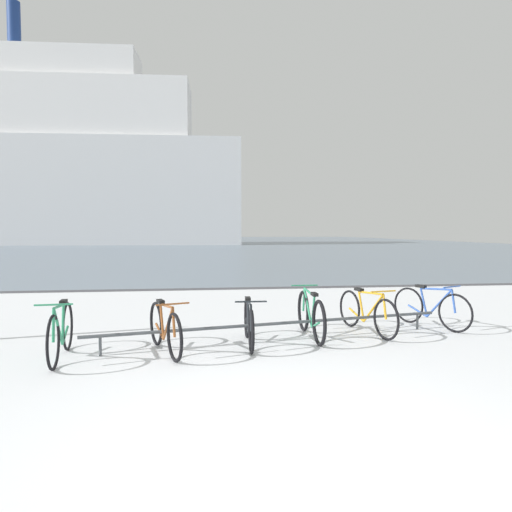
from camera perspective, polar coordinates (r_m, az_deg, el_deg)
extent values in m
cube|color=slate|center=(68.56, -6.54, 1.71)|extent=(80.00, 110.00, 0.08)
cube|color=#47474C|center=(13.67, -3.90, -4.23)|extent=(80.00, 0.50, 0.05)
cylinder|color=#4C5156|center=(7.25, 2.74, -8.51)|extent=(5.82, 1.22, 0.05)
cylinder|color=#4C5156|center=(6.80, -19.06, -10.67)|extent=(0.04, 0.04, 0.28)
cylinder|color=#4C5156|center=(8.60, 19.69, -7.78)|extent=(0.04, 0.04, 0.28)
torus|color=black|center=(6.30, -24.22, -9.92)|extent=(0.10, 0.70, 0.70)
torus|color=black|center=(7.23, -22.67, -8.20)|extent=(0.10, 0.70, 0.70)
cylinder|color=#2D8C60|center=(6.58, -23.70, -8.21)|extent=(0.08, 0.51, 0.60)
cylinder|color=#2D8C60|center=(6.89, -23.19, -7.90)|extent=(0.05, 0.18, 0.53)
cylinder|color=#2D8C60|center=(6.60, -23.63, -5.86)|extent=(0.10, 0.63, 0.09)
cylinder|color=#2D8C60|center=(7.05, -22.95, -9.16)|extent=(0.08, 0.43, 0.19)
cylinder|color=#2D8C60|center=(6.29, -24.20, -8.00)|extent=(0.05, 0.11, 0.42)
cube|color=black|center=(6.91, -23.13, -5.33)|extent=(0.10, 0.21, 0.05)
cylinder|color=#2D8C60|center=(6.29, -24.19, -5.63)|extent=(0.46, 0.07, 0.02)
torus|color=black|center=(6.21, -10.23, -10.07)|extent=(0.26, 0.64, 0.66)
torus|color=black|center=(7.14, -12.49, -8.33)|extent=(0.26, 0.64, 0.66)
cylinder|color=brown|center=(6.48, -11.05, -8.43)|extent=(0.21, 0.50, 0.56)
cylinder|color=brown|center=(6.79, -11.78, -8.10)|extent=(0.09, 0.18, 0.50)
cylinder|color=brown|center=(6.51, -11.25, -6.19)|extent=(0.25, 0.62, 0.08)
cylinder|color=brown|center=(6.96, -12.06, -9.26)|extent=(0.18, 0.42, 0.18)
cylinder|color=brown|center=(6.20, -10.35, -8.25)|extent=(0.07, 0.12, 0.39)
cube|color=black|center=(6.81, -11.97, -5.63)|extent=(0.14, 0.22, 0.05)
cylinder|color=brown|center=(6.19, -10.47, -5.98)|extent=(0.44, 0.17, 0.02)
torus|color=black|center=(6.53, -0.60, -9.49)|extent=(0.07, 0.64, 0.63)
torus|color=black|center=(7.47, -1.18, -7.87)|extent=(0.07, 0.64, 0.63)
cylinder|color=#1E2328|center=(6.81, -0.81, -7.99)|extent=(0.05, 0.51, 0.53)
cylinder|color=#1E2328|center=(7.12, -1.00, -7.68)|extent=(0.04, 0.18, 0.48)
cylinder|color=#1E2328|center=(6.84, -0.86, -5.97)|extent=(0.06, 0.63, 0.08)
cylinder|color=#1E2328|center=(7.28, -1.07, -8.73)|extent=(0.05, 0.42, 0.18)
cylinder|color=#1E2328|center=(6.52, -0.63, -7.85)|extent=(0.04, 0.11, 0.37)
cube|color=black|center=(7.14, -1.04, -5.42)|extent=(0.09, 0.20, 0.05)
cylinder|color=#1E2328|center=(6.52, -0.65, -5.78)|extent=(0.46, 0.04, 0.02)
torus|color=black|center=(7.99, 5.99, -6.89)|extent=(0.06, 0.71, 0.71)
torus|color=black|center=(6.99, 7.97, -8.36)|extent=(0.06, 0.71, 0.71)
cylinder|color=#2D8C60|center=(7.64, 6.58, -6.41)|extent=(0.04, 0.55, 0.59)
cylinder|color=#2D8C60|center=(7.32, 7.22, -7.04)|extent=(0.04, 0.19, 0.53)
cylinder|color=#2D8C60|center=(7.53, 6.74, -4.57)|extent=(0.04, 0.68, 0.08)
cylinder|color=#2D8C60|center=(7.22, 7.49, -8.63)|extent=(0.04, 0.46, 0.19)
cylinder|color=#2D8C60|center=(7.92, 6.06, -5.49)|extent=(0.04, 0.11, 0.41)
cube|color=black|center=(7.20, 7.39, -4.81)|extent=(0.08, 0.20, 0.05)
cylinder|color=#2D8C60|center=(7.84, 6.14, -3.70)|extent=(0.46, 0.02, 0.02)
torus|color=black|center=(7.57, 16.09, -7.71)|extent=(0.18, 0.66, 0.67)
torus|color=black|center=(8.47, 11.74, -6.49)|extent=(0.18, 0.66, 0.67)
cylinder|color=gold|center=(7.84, 14.57, -6.42)|extent=(0.16, 0.57, 0.57)
cylinder|color=gold|center=(8.13, 13.16, -6.22)|extent=(0.08, 0.20, 0.51)
cylinder|color=gold|center=(7.87, 14.26, -4.55)|extent=(0.19, 0.70, 0.08)
cylinder|color=gold|center=(8.29, 12.57, -7.24)|extent=(0.14, 0.47, 0.18)
cylinder|color=gold|center=(7.57, 15.93, -6.20)|extent=(0.06, 0.12, 0.40)
cube|color=black|center=(8.16, 12.87, -4.14)|extent=(0.12, 0.21, 0.05)
cylinder|color=gold|center=(7.57, 15.78, -4.32)|extent=(0.45, 0.12, 0.02)
torus|color=black|center=(8.54, 23.84, -6.61)|extent=(0.32, 0.63, 0.67)
torus|color=black|center=(9.12, 18.68, -5.89)|extent=(0.32, 0.63, 0.67)
cylinder|color=#3359B2|center=(8.70, 22.11, -5.57)|extent=(0.25, 0.49, 0.57)
cylinder|color=#3359B2|center=(8.89, 20.42, -5.50)|extent=(0.11, 0.18, 0.51)
cylinder|color=#3359B2|center=(8.71, 21.75, -3.89)|extent=(0.30, 0.60, 0.08)
cylinder|color=#3359B2|center=(9.00, 19.71, -6.51)|extent=(0.21, 0.41, 0.19)
cylinder|color=#3359B2|center=(8.53, 23.67, -5.26)|extent=(0.08, 0.11, 0.40)
cube|color=black|center=(8.90, 20.08, -3.60)|extent=(0.16, 0.22, 0.05)
cylinder|color=#3359B2|center=(8.51, 23.50, -3.58)|extent=(0.43, 0.21, 0.02)
cube|color=silver|center=(61.23, -22.28, 7.38)|extent=(42.45, 10.60, 12.87)
cube|color=white|center=(63.11, -23.43, 16.40)|extent=(31.88, 8.79, 7.08)
cube|color=white|center=(64.56, -23.55, 21.02)|extent=(19.21, 6.88, 3.60)
cylinder|color=navy|center=(67.93, -28.24, 24.18)|extent=(1.52, 1.52, 5.79)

